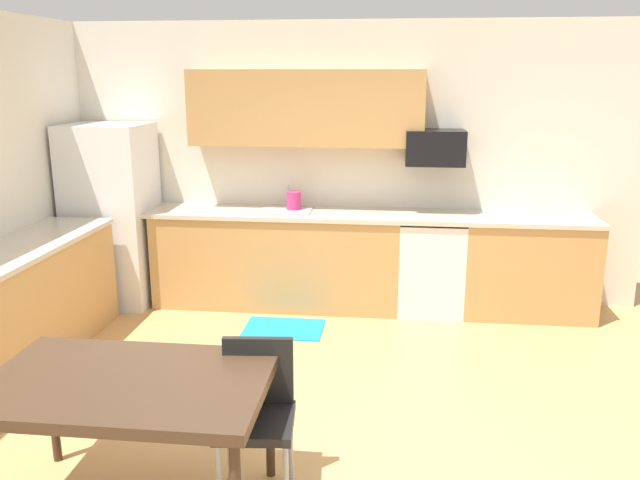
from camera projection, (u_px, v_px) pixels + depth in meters
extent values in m
plane|color=tan|center=(302.00, 429.00, 4.20)|extent=(12.00, 12.00, 0.00)
cube|color=silver|center=(339.00, 164.00, 6.41)|extent=(5.80, 0.10, 2.70)
cube|color=tan|center=(277.00, 260.00, 6.37)|extent=(2.36, 0.60, 0.90)
cube|color=tan|center=(528.00, 268.00, 6.10)|extent=(1.19, 0.60, 0.90)
cube|color=tan|center=(26.00, 306.00, 5.11)|extent=(0.60, 2.00, 0.90)
cube|color=beige|center=(336.00, 214.00, 6.18)|extent=(4.80, 0.64, 0.04)
cube|color=beige|center=(19.00, 248.00, 5.00)|extent=(0.64, 2.00, 0.04)
cube|color=tan|center=(306.00, 108.00, 6.10)|extent=(2.20, 0.34, 0.70)
cube|color=white|center=(112.00, 215.00, 6.36)|extent=(0.76, 0.70, 1.75)
cube|color=white|center=(431.00, 266.00, 6.20)|extent=(0.60, 0.60, 0.88)
cube|color=black|center=(433.00, 219.00, 6.09)|extent=(0.60, 0.60, 0.03)
cube|color=black|center=(435.00, 147.00, 6.02)|extent=(0.54, 0.36, 0.32)
cube|color=#A5A8AD|center=(286.00, 217.00, 6.25)|extent=(0.48, 0.40, 0.14)
cylinder|color=#B2B5BA|center=(289.00, 197.00, 6.38)|extent=(0.02, 0.02, 0.24)
cube|color=#422D1E|center=(127.00, 384.00, 3.24)|extent=(1.40, 0.90, 0.06)
cylinder|color=#422D1E|center=(52.00, 407.00, 3.78)|extent=(0.05, 0.05, 0.69)
cylinder|color=#422D1E|center=(270.00, 420.00, 3.64)|extent=(0.05, 0.05, 0.69)
cube|color=black|center=(255.00, 423.00, 3.41)|extent=(0.43, 0.43, 0.05)
cube|color=black|center=(258.00, 372.00, 3.54)|extent=(0.38, 0.07, 0.40)
cylinder|color=#B2B2B7|center=(230.00, 445.00, 3.64)|extent=(0.03, 0.03, 0.42)
cylinder|color=#B2B2B7|center=(290.00, 445.00, 3.63)|extent=(0.03, 0.03, 0.42)
cube|color=#198CBF|center=(284.00, 328.00, 5.83)|extent=(0.70, 0.50, 0.01)
cylinder|color=#CC3372|center=(294.00, 202.00, 6.25)|extent=(0.14, 0.14, 0.20)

